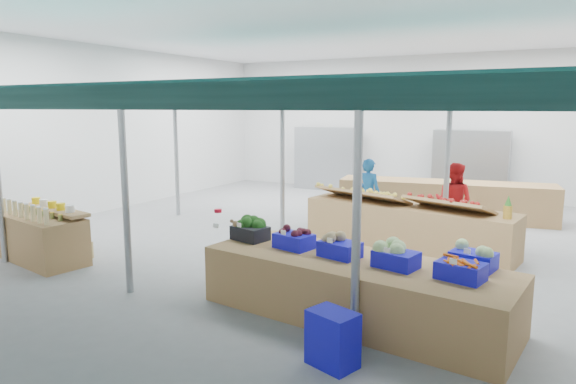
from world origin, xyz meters
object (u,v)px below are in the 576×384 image
(fruit_counter, at_px, (408,227))
(vendor_right, at_px, (453,202))
(vendor_left, at_px, (368,195))
(crate_stack, at_px, (333,339))
(bottle_shelf, at_px, (44,236))
(veg_counter, at_px, (354,289))

(fruit_counter, distance_m, vendor_right, 1.31)
(vendor_right, bearing_deg, vendor_left, 8.07)
(vendor_left, height_order, vendor_right, same)
(fruit_counter, distance_m, crate_stack, 4.80)
(bottle_shelf, xyz_separation_m, crate_stack, (5.92, -0.93, -0.14))
(crate_stack, xyz_separation_m, vendor_right, (0.01, 5.86, 0.49))
(crate_stack, relative_size, vendor_right, 0.37)
(fruit_counter, relative_size, vendor_right, 2.50)
(bottle_shelf, height_order, vendor_right, vendor_right)
(crate_stack, bearing_deg, veg_counter, 102.00)
(veg_counter, xyz_separation_m, fruit_counter, (-0.32, 3.48, 0.04))
(veg_counter, height_order, fruit_counter, fruit_counter)
(bottle_shelf, bearing_deg, vendor_left, 59.73)
(fruit_counter, bearing_deg, veg_counter, -76.71)
(veg_counter, bearing_deg, vendor_left, 114.28)
(bottle_shelf, bearing_deg, crate_stack, 0.75)
(crate_stack, height_order, vendor_left, vendor_left)
(bottle_shelf, relative_size, vendor_right, 1.22)
(crate_stack, bearing_deg, bottle_shelf, 171.03)
(vendor_left, bearing_deg, vendor_right, -171.93)
(vendor_left, bearing_deg, bottle_shelf, 58.07)
(veg_counter, xyz_separation_m, crate_stack, (0.27, -1.27, -0.09))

